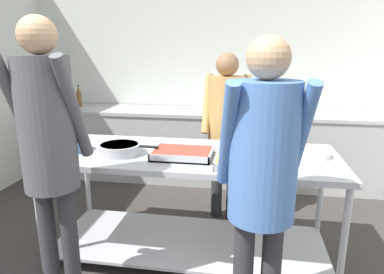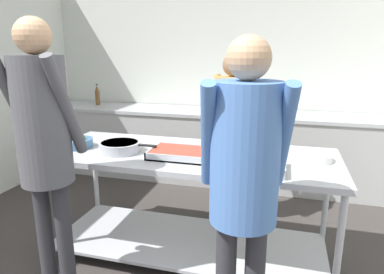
% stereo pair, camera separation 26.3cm
% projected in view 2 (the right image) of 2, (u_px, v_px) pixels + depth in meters
% --- Properties ---
extents(wall_rear, '(4.74, 0.06, 2.65)m').
position_uv_depth(wall_rear, '(224.00, 73.00, 4.41)').
color(wall_rear, silver).
rests_on(wall_rear, ground_plane).
extents(back_counter, '(4.58, 0.65, 0.89)m').
position_uv_depth(back_counter, '(217.00, 146.00, 4.29)').
color(back_counter, '#A8A8A8').
rests_on(back_counter, ground_plane).
extents(serving_counter, '(2.19, 0.86, 0.86)m').
position_uv_depth(serving_counter, '(189.00, 188.00, 2.63)').
color(serving_counter, '#ADAFB5').
rests_on(serving_counter, ground_plane).
extents(broccoli_bowl, '(0.25, 0.25, 0.12)m').
position_uv_depth(broccoli_bowl, '(77.00, 142.00, 2.71)').
color(broccoli_bowl, '#3D668C').
rests_on(broccoli_bowl, serving_counter).
extents(sauce_pan, '(0.46, 0.32, 0.08)m').
position_uv_depth(sauce_pan, '(120.00, 146.00, 2.59)').
color(sauce_pan, '#ADAFB5').
rests_on(sauce_pan, serving_counter).
extents(serving_tray_vegetables, '(0.43, 0.31, 0.05)m').
position_uv_depth(serving_tray_vegetables, '(180.00, 153.00, 2.48)').
color(serving_tray_vegetables, '#ADAFB5').
rests_on(serving_tray_vegetables, serving_counter).
extents(serving_tray_roast, '(0.50, 0.30, 0.05)m').
position_uv_depth(serving_tray_roast, '(247.00, 165.00, 2.22)').
color(serving_tray_roast, '#ADAFB5').
rests_on(serving_tray_roast, serving_counter).
extents(plate_stack, '(0.28, 0.28, 0.05)m').
position_uv_depth(plate_stack, '(312.00, 157.00, 2.40)').
color(plate_stack, white).
rests_on(plate_stack, serving_counter).
extents(guest_serving_left, '(0.49, 0.40, 1.69)m').
position_uv_depth(guest_serving_left, '(244.00, 169.00, 1.69)').
color(guest_serving_left, '#2D2D33').
rests_on(guest_serving_left, ground_plane).
extents(guest_serving_right, '(0.42, 0.36, 1.80)m').
position_uv_depth(guest_serving_right, '(44.00, 134.00, 2.04)').
color(guest_serving_right, '#2D2D33').
rests_on(guest_serving_right, ground_plane).
extents(cook_behind_counter, '(0.44, 0.34, 1.59)m').
position_uv_depth(cook_behind_counter, '(233.00, 120.00, 3.16)').
color(cook_behind_counter, '#2D2D33').
rests_on(cook_behind_counter, ground_plane).
extents(water_bottle, '(0.06, 0.06, 0.28)m').
position_uv_depth(water_bottle, '(97.00, 95.00, 4.62)').
color(water_bottle, brown).
rests_on(water_bottle, back_counter).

